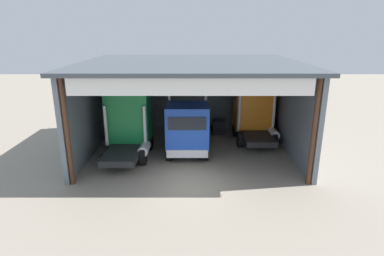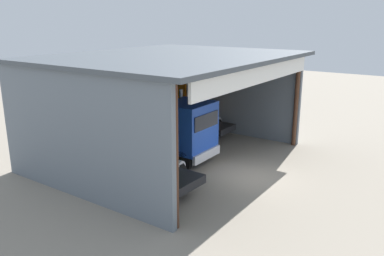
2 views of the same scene
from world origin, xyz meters
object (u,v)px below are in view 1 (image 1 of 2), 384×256
(oil_drum, at_px, (219,125))
(tool_cart, at_px, (220,127))
(truck_blue_center_left_bay, at_px, (188,129))
(truck_orange_center_bay, at_px, (255,114))
(truck_green_center_right_bay, at_px, (130,123))

(oil_drum, xyz_separation_m, tool_cart, (0.03, -0.76, 0.07))
(truck_blue_center_left_bay, bearing_deg, truck_orange_center_bay, -147.40)
(truck_orange_center_bay, xyz_separation_m, tool_cart, (-2.22, 1.16, -1.30))
(truck_green_center_right_bay, height_order, truck_orange_center_bay, truck_green_center_right_bay)
(truck_blue_center_left_bay, bearing_deg, oil_drum, -114.92)
(truck_green_center_right_bay, xyz_separation_m, truck_blue_center_left_bay, (3.44, -0.18, -0.29))
(truck_blue_center_left_bay, xyz_separation_m, tool_cart, (2.24, 4.02, -1.15))
(truck_orange_center_bay, distance_m, tool_cart, 2.83)
(truck_green_center_right_bay, distance_m, truck_blue_center_left_bay, 3.45)
(truck_orange_center_bay, height_order, oil_drum, truck_orange_center_bay)
(oil_drum, distance_m, tool_cart, 0.76)
(truck_green_center_right_bay, xyz_separation_m, tool_cart, (5.68, 3.85, -1.44))
(truck_green_center_right_bay, height_order, oil_drum, truck_green_center_right_bay)
(truck_green_center_right_bay, height_order, truck_blue_center_left_bay, truck_green_center_right_bay)
(truck_blue_center_left_bay, height_order, oil_drum, truck_blue_center_left_bay)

